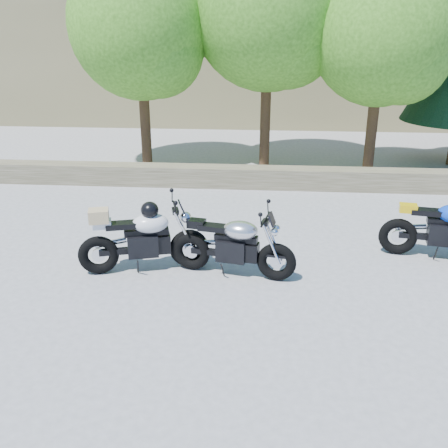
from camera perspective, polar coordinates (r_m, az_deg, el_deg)
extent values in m
plane|color=gray|center=(7.41, -2.21, -8.19)|extent=(90.00, 90.00, 0.00)
cube|color=brown|center=(12.40, 0.81, 5.43)|extent=(22.00, 0.55, 0.50)
cylinder|color=#382314|center=(14.16, -9.05, 12.41)|extent=(0.28, 0.28, 3.02)
sphere|color=#306716|center=(14.00, -9.62, 21.61)|extent=(3.67, 3.67, 3.67)
sphere|color=#306716|center=(13.60, -7.60, 18.99)|extent=(2.38, 2.38, 2.38)
cylinder|color=#382314|center=(14.14, 4.78, 13.27)|extent=(0.28, 0.28, 3.36)
sphere|color=#306716|center=(14.01, 5.12, 23.52)|extent=(4.08, 4.08, 4.08)
sphere|color=#306716|center=(13.71, 7.25, 20.48)|extent=(2.64, 2.64, 2.64)
cylinder|color=#382314|center=(13.86, 16.62, 11.37)|extent=(0.28, 0.28, 2.91)
sphere|color=#306716|center=(13.68, 17.64, 20.39)|extent=(3.54, 3.54, 3.54)
sphere|color=#306716|center=(13.52, 19.77, 17.48)|extent=(2.29, 2.29, 2.29)
torus|color=black|center=(7.75, 6.02, -4.33)|extent=(0.64, 0.27, 0.62)
torus|color=black|center=(8.07, -3.74, -3.18)|extent=(0.64, 0.27, 0.62)
cylinder|color=silver|center=(7.75, 6.02, -4.33)|extent=(0.22, 0.08, 0.21)
cylinder|color=silver|center=(8.07, -3.74, -3.18)|extent=(0.22, 0.08, 0.21)
cube|color=black|center=(7.84, 0.90, -2.98)|extent=(0.51, 0.37, 0.35)
cube|color=black|center=(7.73, 1.40, -1.60)|extent=(0.69, 0.28, 0.10)
ellipsoid|color=silver|center=(7.67, 1.89, -0.72)|extent=(0.61, 0.47, 0.29)
cube|color=black|center=(7.77, -1.14, -0.40)|extent=(0.51, 0.30, 0.09)
cube|color=black|center=(7.84, -3.17, 0.07)|extent=(0.30, 0.24, 0.13)
cylinder|color=black|center=(7.51, 4.77, 0.54)|extent=(0.15, 0.63, 0.03)
sphere|color=silver|center=(7.55, 5.88, -0.73)|extent=(0.17, 0.17, 0.17)
torus|color=black|center=(8.17, -4.02, -2.75)|extent=(0.66, 0.33, 0.64)
torus|color=black|center=(8.15, -14.14, -3.46)|extent=(0.66, 0.33, 0.64)
cylinder|color=silver|center=(8.17, -4.02, -2.75)|extent=(0.22, 0.10, 0.22)
cylinder|color=silver|center=(8.15, -14.14, -3.46)|extent=(0.22, 0.10, 0.22)
cube|color=black|center=(8.08, -9.26, -2.36)|extent=(0.54, 0.42, 0.36)
cube|color=black|center=(8.00, -8.85, -0.88)|extent=(0.72, 0.34, 0.10)
ellipsoid|color=silver|center=(7.95, -8.41, 0.09)|extent=(0.66, 0.53, 0.30)
cube|color=black|center=(7.95, -11.57, -0.13)|extent=(0.54, 0.35, 0.09)
cube|color=silver|center=(7.95, -13.75, -0.01)|extent=(0.32, 0.27, 0.13)
cylinder|color=black|center=(7.89, -5.59, 1.85)|extent=(0.21, 0.64, 0.03)
sphere|color=silver|center=(7.97, -4.40, 0.78)|extent=(0.18, 0.18, 0.18)
ellipsoid|color=black|center=(7.87, -8.49, 1.59)|extent=(0.35, 0.36, 0.27)
cube|color=tan|center=(7.90, -14.13, 0.92)|extent=(0.36, 0.33, 0.20)
torus|color=black|center=(9.10, 19.25, -1.35)|extent=(0.67, 0.26, 0.65)
cylinder|color=silver|center=(9.10, 19.25, -1.35)|extent=(0.23, 0.08, 0.22)
cube|color=black|center=(9.16, 23.74, -1.02)|extent=(0.53, 0.38, 0.37)
cube|color=black|center=(8.99, 22.18, 1.30)|extent=(0.54, 0.30, 0.09)
cube|color=gold|center=(8.93, 20.30, 1.72)|extent=(0.31, 0.25, 0.13)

